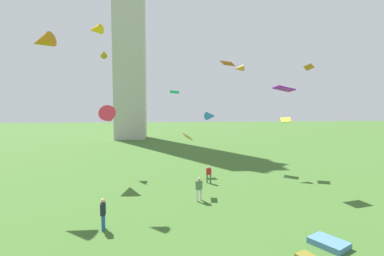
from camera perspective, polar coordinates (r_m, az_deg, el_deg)
The scene contains 17 objects.
monument_obelisk at distance 65.86m, azimuth -12.38°, elevation 20.02°, with size 6.36×6.36×49.76m.
person_0 at distance 17.66m, azimuth -17.29°, elevation -15.68°, with size 0.32×0.56×1.81m.
person_1 at distance 21.67m, azimuth 1.40°, elevation -11.76°, with size 0.52×0.49×1.76m.
person_2 at distance 26.47m, azimuth 3.37°, elevation -8.98°, with size 0.48×0.44×1.60m.
kite_flying_0 at distance 26.29m, azimuth -18.73°, elevation 18.06°, with size 1.39×1.24×0.83m.
kite_flying_1 at distance 26.19m, azimuth -27.66°, elevation 15.02°, with size 2.12×1.67×1.49m.
kite_flying_2 at distance 36.04m, azimuth 7.06°, elevation 12.66°, with size 1.86×1.95×0.75m.
kite_flying_3 at distance 33.41m, azimuth 9.35°, elevation 11.61°, with size 1.15×0.74×0.91m.
kite_flying_4 at distance 35.82m, azimuth -17.15°, elevation 13.99°, with size 1.07×1.48×1.13m.
kite_flying_5 at distance 37.10m, azimuth 3.80°, elevation 2.40°, with size 1.80×1.66×1.06m.
kite_flying_6 at distance 32.63m, azimuth -3.51°, elevation 7.16°, with size 1.06×0.72×0.37m.
kite_flying_7 at distance 26.66m, azimuth 17.81°, elevation 7.45°, with size 1.83×1.34×0.54m.
kite_flying_8 at distance 27.98m, azimuth -16.18°, elevation 2.05°, with size 1.60×2.64×2.30m.
kite_flying_9 at distance 30.94m, azimuth 18.16°, elevation 1.56°, with size 1.36×1.65×0.54m.
kite_flying_10 at distance 23.81m, azimuth -0.85°, elevation -1.78°, with size 0.92×1.26×0.76m.
kite_flying_11 at distance 25.42m, azimuth 22.25°, elevation 11.16°, with size 1.07×1.01×0.48m.
kite_bundle_2 at distance 16.96m, azimuth 25.58°, elevation -19.95°, with size 1.71×1.21×0.31m, color teal.
Camera 1 is at (-0.20, -6.14, 7.03)m, focal length 26.79 mm.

